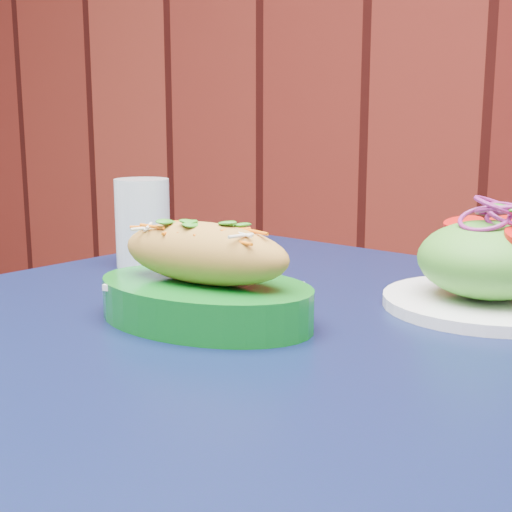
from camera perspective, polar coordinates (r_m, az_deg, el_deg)
The scene contains 4 objects.
cafe_table at distance 0.73m, azimuth 1.24°, elevation -11.89°, with size 0.95×0.95×0.75m.
banh_mi_basket at distance 0.70m, azimuth -4.15°, elevation -2.02°, with size 0.24×0.16×0.11m.
salad_plate at distance 0.78m, azimuth 18.11°, elevation -0.86°, with size 0.22×0.22×0.12m.
water_glass at distance 0.96m, azimuth -9.05°, elevation 2.63°, with size 0.07×0.07×0.12m, color silver.
Camera 1 is at (0.44, 0.69, 0.95)m, focal length 50.00 mm.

